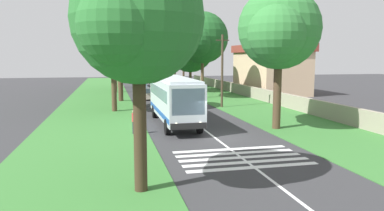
% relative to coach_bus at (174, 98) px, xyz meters
% --- Properties ---
extents(ground, '(160.00, 160.00, 0.00)m').
position_rel_coach_bus_xyz_m(ground, '(-5.37, -1.80, -2.15)').
color(ground, '#333335').
extents(grass_verge_left, '(120.00, 8.00, 0.04)m').
position_rel_coach_bus_xyz_m(grass_verge_left, '(9.63, 6.40, -2.13)').
color(grass_verge_left, '#387533').
rests_on(grass_verge_left, ground).
extents(grass_verge_right, '(120.00, 8.00, 0.04)m').
position_rel_coach_bus_xyz_m(grass_verge_right, '(9.63, -10.00, -2.13)').
color(grass_verge_right, '#387533').
rests_on(grass_verge_right, ground).
extents(centre_line, '(110.00, 0.16, 0.01)m').
position_rel_coach_bus_xyz_m(centre_line, '(9.63, -1.80, -2.14)').
color(centre_line, silver).
rests_on(centre_line, ground).
extents(coach_bus, '(11.16, 2.62, 3.73)m').
position_rel_coach_bus_xyz_m(coach_bus, '(0.00, 0.00, 0.00)').
color(coach_bus, silver).
rests_on(coach_bus, ground).
extents(zebra_crossing, '(4.05, 6.80, 0.01)m').
position_rel_coach_bus_xyz_m(zebra_crossing, '(-10.51, -1.80, -2.14)').
color(zebra_crossing, silver).
rests_on(zebra_crossing, ground).
extents(trailing_car_0, '(4.30, 1.78, 1.43)m').
position_rel_coach_bus_xyz_m(trailing_car_0, '(18.30, -0.10, -1.48)').
color(trailing_car_0, '#B7A893').
rests_on(trailing_car_0, ground).
extents(trailing_car_1, '(4.30, 1.78, 1.43)m').
position_rel_coach_bus_xyz_m(trailing_car_1, '(26.81, 0.30, -1.48)').
color(trailing_car_1, '#B7A893').
rests_on(trailing_car_1, ground).
extents(trailing_car_2, '(4.30, 1.78, 1.43)m').
position_rel_coach_bus_xyz_m(trailing_car_2, '(34.74, -3.60, -1.48)').
color(trailing_car_2, black).
rests_on(trailing_car_2, ground).
extents(trailing_car_3, '(4.30, 1.78, 1.43)m').
position_rel_coach_bus_xyz_m(trailing_car_3, '(44.16, -3.84, -1.48)').
color(trailing_car_3, navy).
rests_on(trailing_car_3, ground).
extents(roadside_tree_left_0, '(5.97, 5.03, 9.26)m').
position_rel_coach_bus_xyz_m(roadside_tree_left_0, '(-14.07, 3.93, 4.48)').
color(roadside_tree_left_0, '#3D2D1E').
rests_on(roadside_tree_left_0, grass_verge_left).
extents(roadside_tree_left_1, '(6.43, 5.21, 10.16)m').
position_rel_coach_bus_xyz_m(roadside_tree_left_1, '(37.21, 3.52, 5.31)').
color(roadside_tree_left_1, brown).
rests_on(roadside_tree_left_1, grass_verge_left).
extents(roadside_tree_left_2, '(8.42, 7.34, 11.93)m').
position_rel_coach_bus_xyz_m(roadside_tree_left_2, '(28.49, 4.22, 5.97)').
color(roadside_tree_left_2, brown).
rests_on(roadside_tree_left_2, grass_verge_left).
extents(roadside_tree_left_3, '(8.41, 7.16, 11.19)m').
position_rel_coach_bus_xyz_m(roadside_tree_left_3, '(8.34, 4.68, 5.32)').
color(roadside_tree_left_3, '#4C3826').
rests_on(roadside_tree_left_3, grass_verge_left).
extents(roadside_tree_left_4, '(6.55, 5.34, 10.37)m').
position_rel_coach_bus_xyz_m(roadside_tree_left_4, '(16.75, 3.81, 5.41)').
color(roadside_tree_left_4, '#4C3826').
rests_on(roadside_tree_left_4, grass_verge_left).
extents(roadside_tree_right_0, '(6.38, 5.25, 9.17)m').
position_rel_coach_bus_xyz_m(roadside_tree_right_0, '(44.92, -7.97, 4.27)').
color(roadside_tree_right_0, '#3D2D1E').
rests_on(roadside_tree_right_0, grass_verge_right).
extents(roadside_tree_right_1, '(7.41, 5.97, 10.36)m').
position_rel_coach_bus_xyz_m(roadside_tree_right_1, '(-3.56, -6.97, 5.07)').
color(roadside_tree_right_1, '#4C3826').
rests_on(roadside_tree_right_1, grass_verge_right).
extents(roadside_tree_right_2, '(8.37, 7.32, 10.31)m').
position_rel_coach_bus_xyz_m(roadside_tree_right_2, '(26.84, -7.17, 4.38)').
color(roadside_tree_right_2, '#4C3826').
rests_on(roadside_tree_right_2, grass_verge_right).
extents(roadside_tree_right_3, '(8.12, 6.67, 11.17)m').
position_rel_coach_bus_xyz_m(roadside_tree_right_3, '(18.11, -6.82, 5.53)').
color(roadside_tree_right_3, brown).
rests_on(roadside_tree_right_3, grass_verge_right).
extents(roadside_tree_right_4, '(8.81, 7.31, 12.06)m').
position_rel_coach_bus_xyz_m(roadside_tree_right_4, '(35.57, -7.79, 6.17)').
color(roadside_tree_right_4, '#4C3826').
rests_on(roadside_tree_right_4, grass_verge_right).
extents(utility_pole, '(0.24, 1.40, 7.67)m').
position_rel_coach_bus_xyz_m(utility_pole, '(8.61, -6.74, 1.87)').
color(utility_pole, '#473828').
rests_on(utility_pole, grass_verge_right).
extents(roadside_wall, '(70.00, 0.40, 1.45)m').
position_rel_coach_bus_xyz_m(roadside_wall, '(14.63, -13.40, -1.38)').
color(roadside_wall, '#9E937F').
rests_on(roadside_wall, grass_verge_right).
extents(roadside_building, '(13.66, 7.57, 7.22)m').
position_rel_coach_bus_xyz_m(roadside_building, '(22.09, -18.46, 1.53)').
color(roadside_building, beige).
rests_on(roadside_building, ground).
extents(pedestrian, '(0.34, 0.34, 1.69)m').
position_rel_coach_bus_xyz_m(pedestrian, '(-3.25, 3.36, -1.24)').
color(pedestrian, '#26262D').
rests_on(pedestrian, grass_verge_left).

